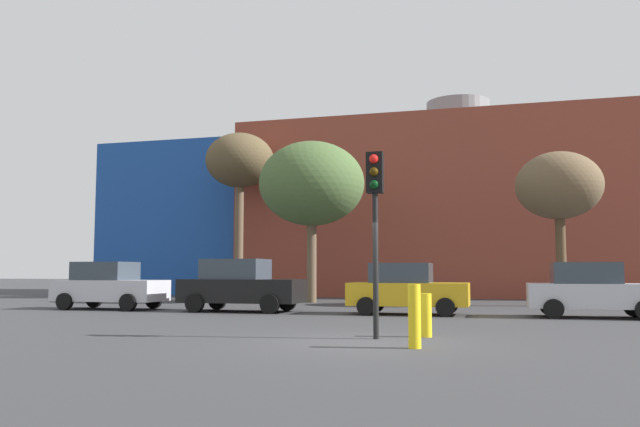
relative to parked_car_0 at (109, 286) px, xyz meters
The scene contains 12 objects.
ground_plane 14.65m from the parked_car_0, 36.77° to the right, with size 200.00×200.00×0.00m, color #38383A.
building_backdrop 23.61m from the parked_car_0, 58.31° to the left, with size 45.16×13.11×12.33m.
parked_car_0 is the anchor object (origin of this frame).
parked_car_1 5.42m from the parked_car_0, ahead, with size 4.36×2.14×1.89m.
parked_car_2 11.44m from the parked_car_0, ahead, with size 3.99×1.96×1.73m.
parked_car_3 17.25m from the parked_car_0, ahead, with size 3.99×1.96×1.73m.
traffic_light_island 14.51m from the parked_car_0, 34.25° to the right, with size 0.36×0.36×4.04m.
bare_tree_0 12.89m from the parked_car_0, 86.19° to the left, with size 3.79×3.79×9.13m.
bare_tree_1 10.56m from the parked_car_0, 50.73° to the left, with size 5.02×5.02×7.62m.
bare_tree_2 18.79m from the parked_car_0, 22.01° to the left, with size 3.58×3.58×6.50m.
bollard_yellow_0 16.04m from the parked_car_0, 36.56° to the right, with size 0.24×0.24×1.20m, color yellow.
bollard_yellow_1 14.83m from the parked_car_0, 29.81° to the right, with size 0.24×0.24×0.95m, color yellow.
Camera 1 is at (2.68, -13.00, 1.43)m, focal length 36.04 mm.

